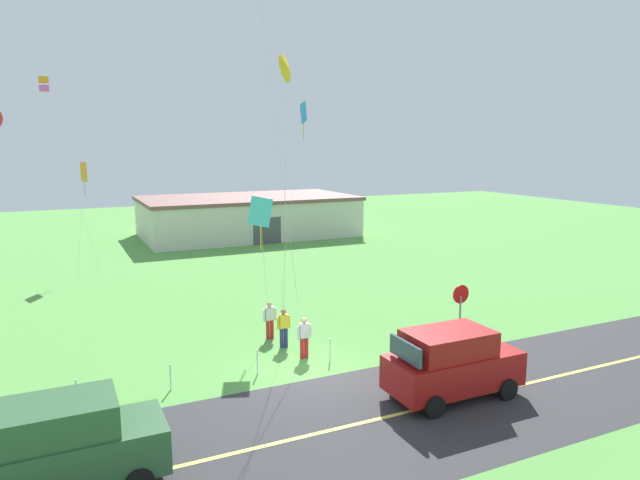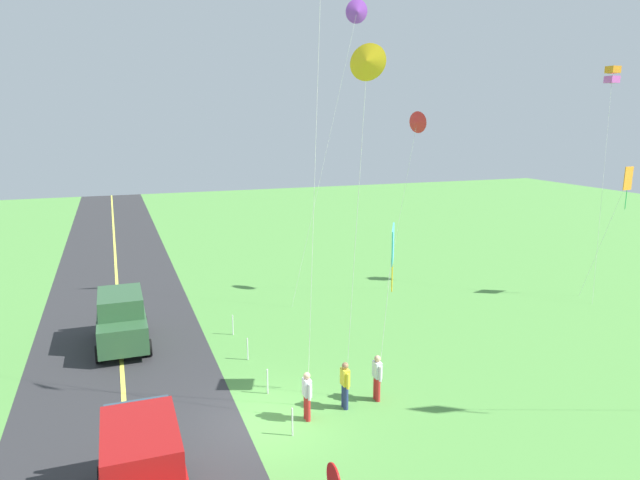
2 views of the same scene
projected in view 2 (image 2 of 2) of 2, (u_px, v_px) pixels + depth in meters
name	position (u px, v px, depth m)	size (l,w,h in m)	color
ground_plane	(261.00, 423.00, 17.90)	(120.00, 120.00, 0.10)	#549342
asphalt_road	(127.00, 446.00, 16.55)	(120.00, 7.00, 0.00)	#2D2D30
road_centre_stripe	(127.00, 446.00, 16.55)	(120.00, 0.16, 0.00)	#E5E04C
car_suv_foreground	(143.00, 473.00, 13.39)	(4.40, 2.12, 2.24)	maroon
car_parked_west_near	(122.00, 319.00, 23.77)	(4.40, 2.12, 2.24)	#2D5633
person_adult_near	(377.00, 376.00, 19.13)	(0.58, 0.22, 1.60)	red
person_adult_companion	(307.00, 394.00, 17.86)	(0.58, 0.22, 1.60)	red
person_child_watcher	(345.00, 384.00, 18.59)	(0.58, 0.22, 1.60)	navy
kite_red_low	(393.00, 247.00, 18.54)	(0.97, 0.83, 5.99)	silver
kite_yellow_high	(367.00, 63.00, 16.30)	(1.03, 1.05, 11.48)	silver
kite_green_far	(357.00, 13.00, 26.93)	(0.45, 3.89, 14.86)	silver
kite_pink_drift	(417.00, 123.00, 28.98)	(2.18, 0.99, 9.72)	silver
kite_orange_near	(628.00, 180.00, 29.24)	(1.00, 2.12, 6.97)	silver
kite_purple_back	(612.00, 75.00, 29.91)	(2.64, 2.55, 12.06)	silver
fence_post_0	(233.00, 325.00, 25.09)	(0.05, 0.05, 0.90)	silver
fence_post_1	(248.00, 349.00, 22.45)	(0.05, 0.05, 0.90)	silver
fence_post_2	(267.00, 381.00, 19.66)	(0.05, 0.05, 0.90)	silver
fence_post_3	(292.00, 422.00, 17.03)	(0.05, 0.05, 0.90)	silver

